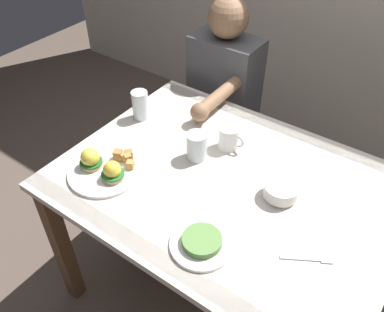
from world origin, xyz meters
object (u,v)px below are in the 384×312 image
(dining_table, at_px, (225,201))
(water_glass_far, at_px, (140,107))
(diner_person, at_px, (221,95))
(coffee_mug, at_px, (229,137))
(fruit_bowl, at_px, (281,191))
(fork, at_px, (310,259))
(water_glass_near, at_px, (197,148))
(side_plate, at_px, (202,242))
(eggs_benedict_plate, at_px, (104,168))

(dining_table, relative_size, water_glass_far, 9.40)
(diner_person, bearing_deg, coffee_mug, -55.22)
(diner_person, bearing_deg, fruit_bowl, -43.76)
(fruit_bowl, height_order, fork, fruit_bowl)
(coffee_mug, distance_m, fork, 0.57)
(water_glass_near, xyz_separation_m, water_glass_far, (-0.35, 0.08, 0.01))
(side_plate, distance_m, diner_person, 1.02)
(fruit_bowl, bearing_deg, fork, -44.02)
(water_glass_near, bearing_deg, dining_table, -14.41)
(fruit_bowl, xyz_separation_m, diner_person, (-0.59, 0.56, -0.12))
(coffee_mug, distance_m, diner_person, 0.55)
(fork, bearing_deg, water_glass_near, 161.10)
(eggs_benedict_plate, height_order, side_plate, eggs_benedict_plate)
(eggs_benedict_plate, distance_m, side_plate, 0.48)
(coffee_mug, distance_m, water_glass_far, 0.42)
(coffee_mug, bearing_deg, water_glass_far, -173.82)
(side_plate, xyz_separation_m, diner_person, (-0.48, 0.89, -0.10))
(fruit_bowl, height_order, diner_person, diner_person)
(water_glass_far, bearing_deg, eggs_benedict_plate, -70.20)
(fork, bearing_deg, fruit_bowl, 135.98)
(dining_table, relative_size, side_plate, 6.00)
(eggs_benedict_plate, relative_size, water_glass_far, 2.11)
(eggs_benedict_plate, relative_size, fork, 1.90)
(fork, xyz_separation_m, diner_person, (-0.78, 0.74, -0.09))
(water_glass_near, bearing_deg, diner_person, 112.63)
(dining_table, relative_size, fork, 8.44)
(fruit_bowl, height_order, water_glass_far, water_glass_far)
(eggs_benedict_plate, height_order, water_glass_near, water_glass_near)
(water_glass_far, bearing_deg, fork, -16.52)
(fork, distance_m, diner_person, 1.08)
(diner_person, bearing_deg, water_glass_near, -67.37)
(side_plate, bearing_deg, eggs_benedict_plate, 172.66)
(coffee_mug, xyz_separation_m, diner_person, (-0.30, 0.43, -0.14))
(fruit_bowl, distance_m, coffee_mug, 0.31)
(water_glass_far, height_order, diner_person, diner_person)
(fruit_bowl, xyz_separation_m, water_glass_far, (-0.71, 0.08, 0.03))
(eggs_benedict_plate, xyz_separation_m, coffee_mug, (0.29, 0.39, 0.02))
(fork, bearing_deg, coffee_mug, 146.80)
(dining_table, relative_size, water_glass_near, 10.83)
(water_glass_near, distance_m, diner_person, 0.62)
(eggs_benedict_plate, distance_m, water_glass_near, 0.35)
(eggs_benedict_plate, height_order, fork, eggs_benedict_plate)
(dining_table, height_order, water_glass_near, water_glass_near)
(eggs_benedict_plate, relative_size, coffee_mug, 2.42)
(coffee_mug, xyz_separation_m, side_plate, (0.18, -0.45, -0.04))
(dining_table, height_order, side_plate, side_plate)
(side_plate, relative_size, diner_person, 0.18)
(eggs_benedict_plate, relative_size, side_plate, 1.35)
(eggs_benedict_plate, distance_m, fruit_bowl, 0.64)
(dining_table, bearing_deg, diner_person, 123.42)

